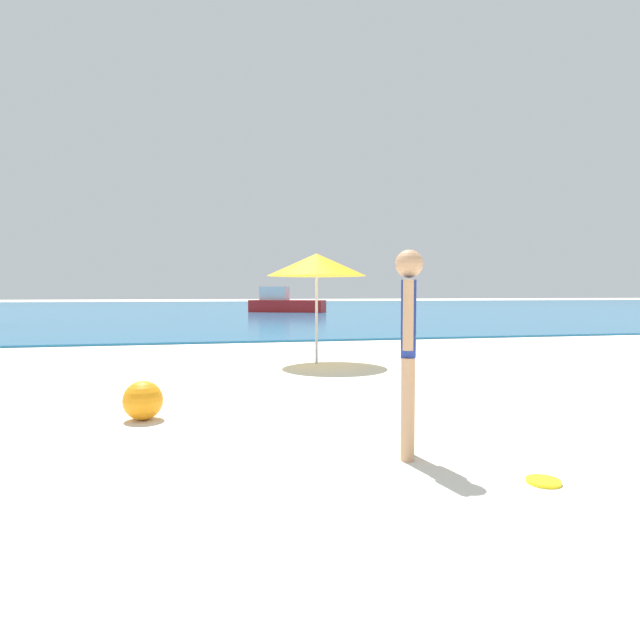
{
  "coord_description": "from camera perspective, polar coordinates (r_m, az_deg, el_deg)",
  "views": [
    {
      "loc": [
        -1.25,
        0.72,
        1.36
      ],
      "look_at": [
        0.11,
        6.88,
        1.02
      ],
      "focal_mm": 29.59,
      "sensor_mm": 36.0,
      "label": 1
    }
  ],
  "objects": [
    {
      "name": "frisbee",
      "position": [
        4.23,
        23.01,
        -15.77
      ],
      "size": [
        0.24,
        0.24,
        0.03
      ],
      "primitive_type": "cylinder",
      "color": "yellow",
      "rests_on": "ground"
    },
    {
      "name": "beach_ball",
      "position": [
        5.96,
        -18.61,
        -8.25
      ],
      "size": [
        0.42,
        0.42,
        0.42
      ],
      "primitive_type": "sphere",
      "color": "orange",
      "rests_on": "ground"
    },
    {
      "name": "person_standing",
      "position": [
        4.34,
        9.55,
        -2.2
      ],
      "size": [
        0.23,
        0.37,
        1.7
      ],
      "rotation": [
        0.0,
        0.0,
        4.3
      ],
      "color": "tan",
      "rests_on": "ground"
    },
    {
      "name": "water",
      "position": [
        44.08,
        -10.81,
        1.28
      ],
      "size": [
        160.0,
        60.0,
        0.06
      ],
      "primitive_type": "cube",
      "color": "#1E6B9E",
      "rests_on": "ground"
    },
    {
      "name": "boat_far",
      "position": [
        34.2,
        -3.86,
        1.82
      ],
      "size": [
        5.02,
        3.43,
        1.64
      ],
      "rotation": [
        0.0,
        0.0,
        -0.44
      ],
      "color": "red",
      "rests_on": "water"
    },
    {
      "name": "beach_umbrella",
      "position": [
        9.99,
        -0.38,
        5.98
      ],
      "size": [
        1.88,
        1.88,
        2.08
      ],
      "color": "#B7B7BC",
      "rests_on": "ground"
    }
  ]
}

